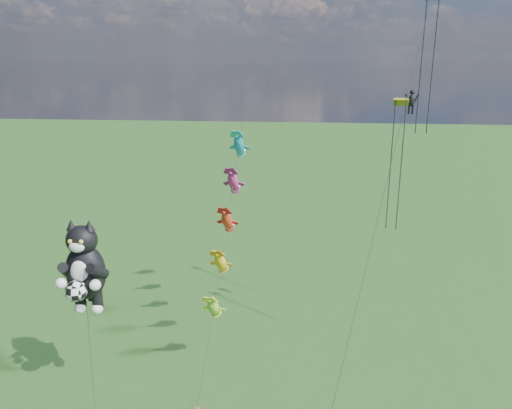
{
  "coord_description": "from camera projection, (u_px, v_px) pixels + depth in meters",
  "views": [
    {
      "loc": [
        16.89,
        -27.04,
        22.2
      ],
      "look_at": [
        13.39,
        8.48,
        11.6
      ],
      "focal_mm": 35.0,
      "sensor_mm": 36.0,
      "label": 1
    }
  ],
  "objects": [
    {
      "name": "fish_windsock_rig",
      "position": [
        227.0,
        221.0,
        38.0
      ],
      "size": [
        1.84,
        15.91,
        18.08
      ],
      "rotation": [
        0.0,
        0.0,
        0.24
      ],
      "color": "brown",
      "rests_on": "ground"
    },
    {
      "name": "ground",
      "position": [
        47.0,
        399.0,
        33.71
      ],
      "size": [
        300.0,
        300.0,
        0.0
      ],
      "primitive_type": "plane",
      "color": "#11390E"
    },
    {
      "name": "parafoil_rig",
      "position": [
        410.0,
        103.0,
        32.87
      ],
      "size": [
        8.11,
        16.08,
        26.86
      ],
      "rotation": [
        0.0,
        0.0,
        -0.35
      ],
      "color": "brown",
      "rests_on": "ground"
    },
    {
      "name": "cat_kite_rig",
      "position": [
        84.0,
        267.0,
        31.09
      ],
      "size": [
        3.07,
        4.37,
        12.69
      ],
      "rotation": [
        0.0,
        0.0,
        0.34
      ],
      "color": "brown",
      "rests_on": "ground"
    }
  ]
}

